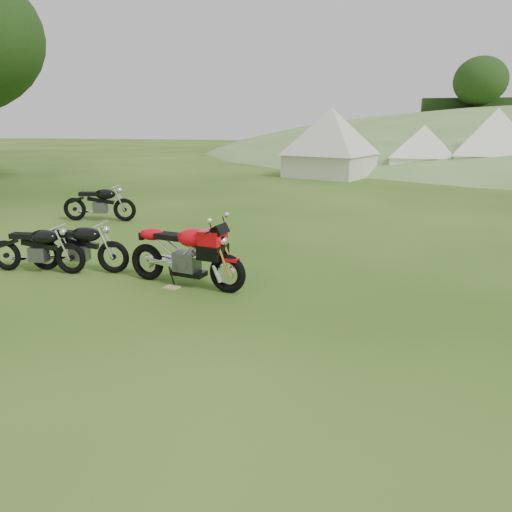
% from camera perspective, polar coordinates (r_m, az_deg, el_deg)
% --- Properties ---
extents(ground, '(120.00, 120.00, 0.00)m').
position_cam_1_polar(ground, '(6.34, -3.80, -8.36)').
color(ground, '#27480F').
rests_on(ground, ground).
extents(sport_motorcycle, '(2.05, 0.93, 1.19)m').
position_cam_1_polar(sport_motorcycle, '(7.84, -8.09, 0.78)').
color(sport_motorcycle, red).
rests_on(sport_motorcycle, ground).
extents(plywood_board, '(0.27, 0.24, 0.02)m').
position_cam_1_polar(plywood_board, '(7.93, -9.62, -3.54)').
color(plywood_board, tan).
rests_on(plywood_board, ground).
extents(vintage_moto_a, '(1.69, 0.48, 0.88)m').
position_cam_1_polar(vintage_moto_a, '(9.29, -23.75, 0.91)').
color(vintage_moto_a, black).
rests_on(vintage_moto_a, ground).
extents(vintage_moto_c, '(1.78, 0.52, 0.92)m').
position_cam_1_polar(vintage_moto_c, '(9.06, -19.70, 1.12)').
color(vintage_moto_c, black).
rests_on(vintage_moto_c, ground).
extents(vintage_moto_d, '(1.90, 0.67, 0.98)m').
position_cam_1_polar(vintage_moto_d, '(13.55, -17.50, 5.88)').
color(vintage_moto_d, black).
rests_on(vintage_moto_d, ground).
extents(tent_left, '(4.31, 4.31, 2.89)m').
position_cam_1_polar(tent_left, '(23.69, 8.54, 12.47)').
color(tent_left, beige).
rests_on(tent_left, ground).
extents(tent_mid, '(3.15, 3.15, 2.44)m').
position_cam_1_polar(tent_mid, '(25.62, 18.55, 11.55)').
color(tent_mid, white).
rests_on(tent_mid, ground).
extents(tent_right, '(3.82, 3.82, 2.90)m').
position_cam_1_polar(tent_right, '(25.74, 25.59, 11.39)').
color(tent_right, white).
rests_on(tent_right, ground).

